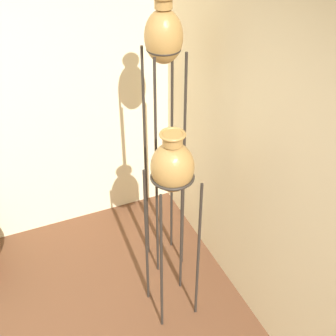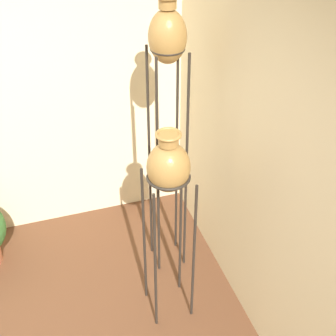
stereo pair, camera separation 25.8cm
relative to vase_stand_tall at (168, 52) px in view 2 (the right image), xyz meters
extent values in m
cube|color=beige|center=(0.42, -1.07, -0.52)|extent=(0.06, 7.79, 2.70)
cylinder|color=#28231E|center=(-0.11, -0.11, -0.93)|extent=(0.02, 0.02, 1.90)
cylinder|color=#28231E|center=(0.11, -0.11, -0.93)|extent=(0.02, 0.02, 1.90)
cylinder|color=#28231E|center=(-0.11, 0.11, -0.93)|extent=(0.02, 0.02, 1.90)
cylinder|color=#28231E|center=(0.11, 0.11, -0.93)|extent=(0.02, 0.02, 1.90)
torus|color=#28231E|center=(0.00, 0.00, 0.02)|extent=(0.23, 0.23, 0.02)
ellipsoid|color=olive|center=(0.00, 0.00, 0.10)|extent=(0.25, 0.25, 0.36)
cylinder|color=olive|center=(0.00, 0.00, 0.32)|extent=(0.11, 0.11, 0.07)
cylinder|color=#28231E|center=(-0.30, -0.64, -1.25)|extent=(0.02, 0.02, 1.24)
cylinder|color=#28231E|center=(-0.01, -0.64, -1.25)|extent=(0.02, 0.02, 1.24)
cylinder|color=#28231E|center=(-0.30, -0.35, -1.25)|extent=(0.02, 0.02, 1.24)
cylinder|color=#28231E|center=(-0.01, -0.35, -1.25)|extent=(0.02, 0.02, 1.24)
torus|color=#28231E|center=(-0.15, -0.49, -0.63)|extent=(0.29, 0.29, 0.02)
ellipsoid|color=olive|center=(-0.15, -0.49, -0.55)|extent=(0.28, 0.28, 0.34)
cylinder|color=olive|center=(-0.15, -0.49, -0.35)|extent=(0.13, 0.13, 0.07)
torus|color=olive|center=(-0.15, -0.49, -0.32)|extent=(0.16, 0.16, 0.02)
camera|label=1|loc=(-1.15, -2.70, 1.13)|focal=50.00mm
camera|label=2|loc=(-0.91, -2.79, 1.13)|focal=50.00mm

